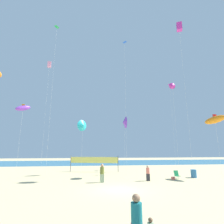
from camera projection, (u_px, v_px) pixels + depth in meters
ground_plane at (119, 190)px, 14.51m from camera, size 120.00×120.00×0.00m
ocean_band at (99, 162)px, 46.55m from camera, size 120.00×20.00×0.01m
mother_figure at (137, 219)px, 6.02m from camera, size 0.39×0.39×1.71m
beachgoer_olive_shirt at (102, 172)px, 17.98m from camera, size 0.42×0.42×1.83m
beachgoer_coral_shirt at (148, 172)px, 18.85m from camera, size 0.37×0.37×1.61m
folding_beach_chair at (177, 174)px, 20.18m from camera, size 0.52×0.65×0.89m
trash_barrel at (194, 174)px, 21.00m from camera, size 0.65×0.65×0.93m
volleyball_net at (94, 161)px, 26.91m from camera, size 7.29×1.88×2.40m
beach_handbag at (173, 178)px, 19.50m from camera, size 0.39×0.19×0.31m
kite_magenta_diamond at (170, 86)px, 34.35m from camera, size 0.65×0.64×16.03m
kite_violet_delta at (124, 122)px, 22.67m from camera, size 0.44×1.55×7.50m
kite_magenta_delta at (172, 86)px, 28.05m from camera, size 1.06×0.38×13.87m
kite_blue_diamond at (124, 45)px, 27.25m from camera, size 0.61×0.59×19.98m
kite_violet_inflatable at (23, 108)px, 25.82m from camera, size 2.26×2.03×9.97m
kite_magenta_box at (179, 27)px, 26.01m from camera, size 0.99×0.99×21.78m
kite_green_diamond at (57, 30)px, 25.31m from camera, size 0.62×0.60×20.99m
kite_pink_box at (49, 65)px, 32.33m from camera, size 0.73×0.73×19.21m
kite_cyan_delta at (83, 125)px, 24.91m from camera, size 1.49×1.31×7.45m
kite_orange_inflatable at (215, 120)px, 21.83m from camera, size 2.30×2.61×7.63m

